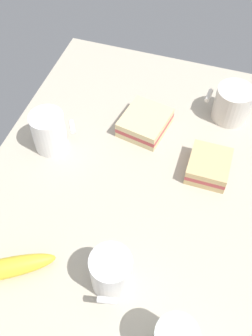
{
  "coord_description": "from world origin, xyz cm",
  "views": [
    {
      "loc": [
        48.74,
        15.8,
        74.74
      ],
      "look_at": [
        0.0,
        0.0,
        5.0
      ],
      "focal_mm": 41.15,
      "sensor_mm": 36.0,
      "label": 1
    }
  ],
  "objects": [
    {
      "name": "tabletop",
      "position": [
        0.0,
        0.0,
        1.0
      ],
      "size": [
        90.0,
        64.0,
        2.0
      ],
      "primitive_type": "cube",
      "color": "#BCB29E",
      "rests_on": "ground"
    },
    {
      "name": "coffee_mug_black",
      "position": [
        -3.12,
        -19.97,
        7.18
      ],
      "size": [
        8.63,
        10.24,
        10.09
      ],
      "color": "white",
      "rests_on": "tabletop"
    },
    {
      "name": "coffee_mug_milky",
      "position": [
        -26.25,
        19.57,
        6.68
      ],
      "size": [
        9.14,
        11.56,
        9.09
      ],
      "color": "silver",
      "rests_on": "tabletop"
    },
    {
      "name": "coffee_mug_spare",
      "position": [
        24.57,
        5.13,
        6.92
      ],
      "size": [
        10.08,
        7.83,
        9.56
      ],
      "color": "white",
      "rests_on": "tabletop"
    },
    {
      "name": "sandwich_main",
      "position": [
        -6.94,
        17.65,
        4.2
      ],
      "size": [
        10.16,
        9.15,
        4.4
      ],
      "color": "#DBB77A",
      "rests_on": "tabletop"
    },
    {
      "name": "sandwich_side",
      "position": [
        -15.36,
        0.33,
        4.2
      ],
      "size": [
        13.39,
        12.45,
        4.4
      ],
      "color": "beige",
      "rests_on": "tabletop"
    },
    {
      "name": "banana",
      "position": [
        29.4,
        -15.26,
        4.0
      ],
      "size": [
        13.91,
        19.33,
        4.01
      ],
      "color": "yellow",
      "rests_on": "tabletop"
    }
  ]
}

